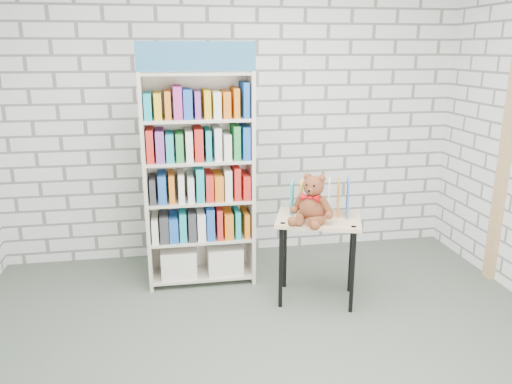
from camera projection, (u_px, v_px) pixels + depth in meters
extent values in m
plane|color=#475245|center=(274.00, 363.00, 3.36)|extent=(4.50, 4.50, 0.00)
cube|color=silver|center=(234.00, 116.00, 4.86)|extent=(4.50, 0.02, 2.80)
cube|color=silver|center=(470.00, 355.00, 1.07)|extent=(4.50, 0.02, 2.80)
cube|color=beige|center=(146.00, 184.00, 4.24)|extent=(0.03, 0.36, 1.86)
cube|color=beige|center=(251.00, 179.00, 4.39)|extent=(0.03, 0.36, 1.86)
cube|color=beige|center=(198.00, 176.00, 4.48)|extent=(0.93, 0.02, 1.86)
cube|color=#2D6892|center=(196.00, 56.00, 3.86)|extent=(0.93, 0.02, 0.23)
cube|color=beige|center=(202.00, 273.00, 4.55)|extent=(0.87, 0.34, 0.03)
cube|color=beige|center=(201.00, 237.00, 4.46)|extent=(0.87, 0.34, 0.03)
cube|color=beige|center=(200.00, 200.00, 4.36)|extent=(0.87, 0.34, 0.03)
cube|color=beige|center=(199.00, 160.00, 4.26)|extent=(0.87, 0.34, 0.03)
cube|color=beige|center=(197.00, 119.00, 4.16)|extent=(0.87, 0.34, 0.03)
cube|color=beige|center=(196.00, 73.00, 4.06)|extent=(0.87, 0.34, 0.03)
cube|color=silver|center=(179.00, 261.00, 4.48)|extent=(0.31, 0.30, 0.25)
cube|color=silver|center=(225.00, 258.00, 4.55)|extent=(0.31, 0.30, 0.25)
cube|color=blue|center=(201.00, 223.00, 4.41)|extent=(0.87, 0.30, 0.25)
cube|color=green|center=(199.00, 185.00, 4.31)|extent=(0.87, 0.30, 0.25)
cube|color=orange|center=(198.00, 145.00, 4.21)|extent=(0.87, 0.30, 0.25)
cube|color=#BF338C|center=(197.00, 102.00, 4.12)|extent=(0.87, 0.30, 0.25)
cube|color=#D5AE80|center=(318.00, 220.00, 4.03)|extent=(0.78, 0.65, 0.03)
cylinder|color=black|center=(281.00, 268.00, 4.00)|extent=(0.03, 0.03, 0.69)
cylinder|color=black|center=(285.00, 250.00, 4.34)|extent=(0.03, 0.03, 0.69)
cylinder|color=black|center=(353.00, 272.00, 3.92)|extent=(0.03, 0.03, 0.69)
cylinder|color=black|center=(351.00, 254.00, 4.26)|extent=(0.03, 0.03, 0.69)
cylinder|color=black|center=(283.00, 223.00, 3.90)|extent=(0.05, 0.05, 0.01)
cylinder|color=black|center=(354.00, 227.00, 3.83)|extent=(0.05, 0.05, 0.01)
cube|color=teal|center=(292.00, 196.00, 4.12)|extent=(0.08, 0.20, 0.28)
cube|color=yellow|center=(301.00, 197.00, 4.11)|extent=(0.08, 0.20, 0.28)
cube|color=orange|center=(310.00, 197.00, 4.10)|extent=(0.08, 0.20, 0.28)
cube|color=black|center=(320.00, 197.00, 4.09)|extent=(0.08, 0.20, 0.28)
cube|color=white|center=(329.00, 198.00, 4.08)|extent=(0.08, 0.20, 0.28)
cube|color=#BB6121|center=(338.00, 198.00, 4.07)|extent=(0.08, 0.20, 0.28)
cube|color=#3067B4|center=(348.00, 199.00, 4.06)|extent=(0.08, 0.20, 0.28)
ellipsoid|color=#622D1A|center=(313.00, 207.00, 3.92)|extent=(0.23, 0.19, 0.23)
sphere|color=#622D1A|center=(314.00, 186.00, 3.87)|extent=(0.16, 0.16, 0.16)
sphere|color=#622D1A|center=(307.00, 177.00, 3.89)|extent=(0.06, 0.06, 0.06)
sphere|color=#622D1A|center=(322.00, 178.00, 3.84)|extent=(0.06, 0.06, 0.06)
sphere|color=#622D1A|center=(310.00, 191.00, 3.82)|extent=(0.06, 0.06, 0.06)
sphere|color=black|center=(307.00, 185.00, 3.82)|extent=(0.02, 0.02, 0.02)
sphere|color=black|center=(314.00, 186.00, 3.79)|extent=(0.02, 0.02, 0.02)
sphere|color=black|center=(309.00, 191.00, 3.79)|extent=(0.02, 0.02, 0.02)
cylinder|color=#622D1A|center=(299.00, 202.00, 3.95)|extent=(0.10, 0.13, 0.16)
cylinder|color=#622D1A|center=(326.00, 206.00, 3.84)|extent=(0.14, 0.08, 0.16)
sphere|color=#622D1A|center=(294.00, 210.00, 3.96)|extent=(0.06, 0.06, 0.06)
sphere|color=#622D1A|center=(329.00, 215.00, 3.83)|extent=(0.06, 0.06, 0.06)
cylinder|color=#622D1A|center=(300.00, 219.00, 3.87)|extent=(0.12, 0.18, 0.09)
cylinder|color=#622D1A|center=(315.00, 221.00, 3.82)|extent=(0.18, 0.15, 0.09)
sphere|color=#622D1A|center=(293.00, 222.00, 3.82)|extent=(0.08, 0.08, 0.08)
sphere|color=#622D1A|center=(315.00, 225.00, 3.74)|extent=(0.08, 0.08, 0.08)
cone|color=#B70B11|center=(306.00, 197.00, 3.85)|extent=(0.09, 0.09, 0.06)
cone|color=#B70B11|center=(315.00, 198.00, 3.82)|extent=(0.09, 0.09, 0.06)
sphere|color=#B70B11|center=(310.00, 198.00, 3.84)|extent=(0.03, 0.03, 0.03)
cube|color=tan|center=(503.00, 167.00, 4.33)|extent=(0.05, 0.12, 2.10)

